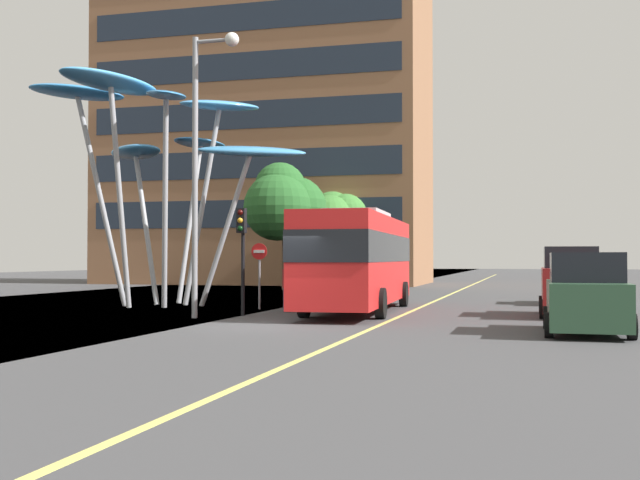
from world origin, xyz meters
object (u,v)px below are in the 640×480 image
Objects in this scene: car_parked_near at (586,296)px; pedestrian at (287,287)px; traffic_light_kerb_near at (242,238)px; car_parked_far at (580,280)px; no_entry_sign at (259,265)px; red_bus at (358,257)px; street_lamp at (204,141)px; traffic_light_opposite at (349,247)px; traffic_light_kerb_far at (291,245)px; leaf_sculpture at (162,130)px; traffic_light_island_mid at (311,235)px; car_parked_mid at (570,284)px.

pedestrian is (-9.54, 5.78, -0.09)m from car_parked_near.
traffic_light_kerb_near is 0.88× the size of car_parked_far.
red_bus is at bearing -7.01° from no_entry_sign.
street_lamp is 5.22× the size of pedestrian.
red_bus reaches higher than traffic_light_kerb_near.
traffic_light_opposite is 0.81× the size of car_parked_near.
street_lamp reaches higher than pedestrian.
red_bus is at bearing -28.26° from traffic_light_kerb_far.
traffic_light_kerb_near is at bearing 161.11° from car_parked_near.
red_bus reaches higher than traffic_light_kerb_far.
leaf_sculpture is 7.10m from traffic_light_kerb_far.
traffic_light_kerb_far is at bearing 151.74° from red_bus.
traffic_light_kerb_near is at bearing -110.74° from pedestrian.
leaf_sculpture reaches higher than car_parked_far.
pedestrian is (-2.38, -0.64, -1.06)m from red_bus.
red_bus is 6.61× the size of pedestrian.
traffic_light_island_mid is 11.06m from car_parked_mid.
no_entry_sign is at bearing -16.16° from leaf_sculpture.
car_parked_mid is (10.14, -12.65, -1.35)m from traffic_light_opposite.
no_entry_sign is (-0.69, -11.78, -0.79)m from traffic_light_opposite.
red_bus is 3.34m from traffic_light_kerb_far.
red_bus is 12.64m from traffic_light_opposite.
car_parked_mid is 7.24m from car_parked_far.
car_parked_mid is at bearing -51.28° from traffic_light_opposite.
traffic_light_kerb_near is 2.91m from pedestrian.
pedestrian is (0.84, 2.23, -1.68)m from traffic_light_kerb_near.
red_bus is 3.40× the size of traffic_light_opposite.
leaf_sculpture is 2.64× the size of car_parked_near.
car_parked_near is at bearing -11.72° from street_lamp.
no_entry_sign is at bearing 172.99° from red_bus.
street_lamp is at bearing 168.28° from car_parked_near.
traffic_light_opposite is at bearing 91.01° from traffic_light_kerb_far.
traffic_light_opposite is at bearing 93.21° from pedestrian.
traffic_light_opposite is at bearing 104.23° from red_bus.
pedestrian is at bearing 148.79° from car_parked_near.
car_parked_mid is (15.38, -2.19, -5.90)m from leaf_sculpture.
car_parked_near is (7.16, -6.42, -0.98)m from red_bus.
street_lamp is (-1.15, -8.27, 2.73)m from traffic_light_island_mid.
traffic_light_island_mid is at bearing -88.42° from traffic_light_opposite.
car_parked_far is at bearing 41.45° from red_bus.
car_parked_mid is at bearing 18.42° from street_lamp.
car_parked_far is at bearing -26.73° from traffic_light_opposite.
street_lamp is at bearing -134.60° from red_bus.
red_bus is at bearing -75.77° from traffic_light_opposite.
traffic_light_kerb_near is 15.11m from traffic_light_opposite.
traffic_light_opposite reaches higher than pedestrian.
traffic_light_island_mid is at bearing 89.26° from traffic_light_kerb_far.
red_bus is 4.65× the size of no_entry_sign.
street_lamp reaches higher than traffic_light_island_mid.
leaf_sculpture is 2.79× the size of traffic_light_island_mid.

